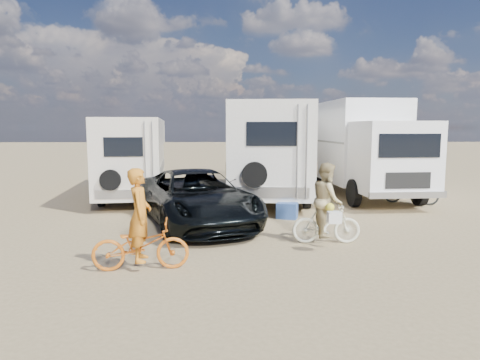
{
  "coord_description": "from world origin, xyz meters",
  "views": [
    {
      "loc": [
        -1.43,
        -9.86,
        2.69
      ],
      "look_at": [
        -1.14,
        1.38,
        1.3
      ],
      "focal_mm": 31.74,
      "sensor_mm": 36.0,
      "label": 1
    }
  ],
  "objects_px": {
    "bike_man": "(141,245)",
    "crate": "(287,209)",
    "rider_man": "(140,224)",
    "bike_woman": "(326,223)",
    "cooler": "(287,211)",
    "bike_parked": "(411,190)",
    "dark_suv": "(196,197)",
    "rv_left": "(135,158)",
    "rider_woman": "(327,207)",
    "rv_main": "(270,152)",
    "box_truck": "(365,149)"
  },
  "relations": [
    {
      "from": "bike_man",
      "to": "crate",
      "type": "height_order",
      "value": "bike_man"
    },
    {
      "from": "rider_man",
      "to": "bike_woman",
      "type": "bearing_deg",
      "value": -72.58
    },
    {
      "from": "bike_man",
      "to": "cooler",
      "type": "relative_size",
      "value": 3.06
    },
    {
      "from": "crate",
      "to": "bike_parked",
      "type": "bearing_deg",
      "value": 20.03
    },
    {
      "from": "bike_woman",
      "to": "dark_suv",
      "type": "bearing_deg",
      "value": 58.82
    },
    {
      "from": "crate",
      "to": "bike_man",
      "type": "bearing_deg",
      "value": -124.23
    },
    {
      "from": "bike_man",
      "to": "bike_parked",
      "type": "xyz_separation_m",
      "value": [
        8.13,
        6.84,
        0.01
      ]
    },
    {
      "from": "rv_left",
      "to": "rider_woman",
      "type": "height_order",
      "value": "rv_left"
    },
    {
      "from": "rv_left",
      "to": "bike_parked",
      "type": "bearing_deg",
      "value": -18.76
    },
    {
      "from": "rider_man",
      "to": "crate",
      "type": "xyz_separation_m",
      "value": [
        3.51,
        5.15,
        -0.71
      ]
    },
    {
      "from": "rider_man",
      "to": "rider_woman",
      "type": "relative_size",
      "value": 1.03
    },
    {
      "from": "rider_woman",
      "to": "rv_main",
      "type": "bearing_deg",
      "value": 7.76
    },
    {
      "from": "rv_main",
      "to": "rider_man",
      "type": "height_order",
      "value": "rv_main"
    },
    {
      "from": "rider_man",
      "to": "rider_woman",
      "type": "height_order",
      "value": "rider_man"
    },
    {
      "from": "bike_woman",
      "to": "bike_parked",
      "type": "relative_size",
      "value": 0.85
    },
    {
      "from": "bike_parked",
      "to": "rider_man",
      "type": "bearing_deg",
      "value": 158.3
    },
    {
      "from": "rv_left",
      "to": "crate",
      "type": "bearing_deg",
      "value": -41.46
    },
    {
      "from": "rv_main",
      "to": "crate",
      "type": "distance_m",
      "value": 3.72
    },
    {
      "from": "rv_main",
      "to": "crate",
      "type": "relative_size",
      "value": 17.99
    },
    {
      "from": "bike_parked",
      "to": "rider_woman",
      "type": "bearing_deg",
      "value": 168.79
    },
    {
      "from": "bike_parked",
      "to": "bike_woman",
      "type": "bearing_deg",
      "value": 168.79
    },
    {
      "from": "rv_main",
      "to": "rider_man",
      "type": "distance_m",
      "value": 9.16
    },
    {
      "from": "rv_left",
      "to": "cooler",
      "type": "height_order",
      "value": "rv_left"
    },
    {
      "from": "bike_man",
      "to": "dark_suv",
      "type": "bearing_deg",
      "value": -17.75
    },
    {
      "from": "bike_man",
      "to": "cooler",
      "type": "xyz_separation_m",
      "value": [
        3.41,
        4.51,
        -0.24
      ]
    },
    {
      "from": "dark_suv",
      "to": "rider_woman",
      "type": "height_order",
      "value": "rider_woman"
    },
    {
      "from": "rv_left",
      "to": "cooler",
      "type": "distance_m",
      "value": 7.11
    },
    {
      "from": "rv_main",
      "to": "crate",
      "type": "bearing_deg",
      "value": -81.03
    },
    {
      "from": "rider_man",
      "to": "bike_parked",
      "type": "bearing_deg",
      "value": -56.48
    },
    {
      "from": "bike_woman",
      "to": "rv_main",
      "type": "bearing_deg",
      "value": 7.76
    },
    {
      "from": "crate",
      "to": "box_truck",
      "type": "bearing_deg",
      "value": 44.71
    },
    {
      "from": "rv_left",
      "to": "crate",
      "type": "xyz_separation_m",
      "value": [
        5.53,
        -3.78,
        -1.33
      ]
    },
    {
      "from": "box_truck",
      "to": "cooler",
      "type": "xyz_separation_m",
      "value": [
        -3.58,
        -4.08,
        -1.63
      ]
    },
    {
      "from": "box_truck",
      "to": "rider_man",
      "type": "relative_size",
      "value": 4.09
    },
    {
      "from": "rv_main",
      "to": "bike_woman",
      "type": "relative_size",
      "value": 4.89
    },
    {
      "from": "rv_left",
      "to": "bike_woman",
      "type": "xyz_separation_m",
      "value": [
        5.97,
        -7.18,
        -1.03
      ]
    },
    {
      "from": "rv_left",
      "to": "rider_woman",
      "type": "xyz_separation_m",
      "value": [
        5.97,
        -7.18,
        -0.65
      ]
    },
    {
      "from": "bike_parked",
      "to": "dark_suv",
      "type": "bearing_deg",
      "value": 140.3
    },
    {
      "from": "rv_main",
      "to": "dark_suv",
      "type": "bearing_deg",
      "value": -113.25
    },
    {
      "from": "bike_man",
      "to": "rider_woman",
      "type": "xyz_separation_m",
      "value": [
        3.95,
        1.76,
        0.38
      ]
    },
    {
      "from": "box_truck",
      "to": "crate",
      "type": "relative_size",
      "value": 16.89
    },
    {
      "from": "rider_woman",
      "to": "crate",
      "type": "relative_size",
      "value": 4.02
    },
    {
      "from": "rider_man",
      "to": "rider_woman",
      "type": "bearing_deg",
      "value": -72.58
    },
    {
      "from": "dark_suv",
      "to": "rider_woman",
      "type": "distance_m",
      "value": 3.81
    },
    {
      "from": "bike_parked",
      "to": "crate",
      "type": "xyz_separation_m",
      "value": [
        -4.62,
        -1.68,
        -0.31
      ]
    },
    {
      "from": "rv_left",
      "to": "box_truck",
      "type": "bearing_deg",
      "value": -9.23
    },
    {
      "from": "bike_woman",
      "to": "rider_woman",
      "type": "bearing_deg",
      "value": -177.85
    },
    {
      "from": "rv_main",
      "to": "cooler",
      "type": "distance_m",
      "value": 4.28
    },
    {
      "from": "rv_left",
      "to": "bike_parked",
      "type": "xyz_separation_m",
      "value": [
        10.15,
        -2.1,
        -1.02
      ]
    },
    {
      "from": "rider_woman",
      "to": "crate",
      "type": "xyz_separation_m",
      "value": [
        -0.44,
        3.4,
        -0.69
      ]
    }
  ]
}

